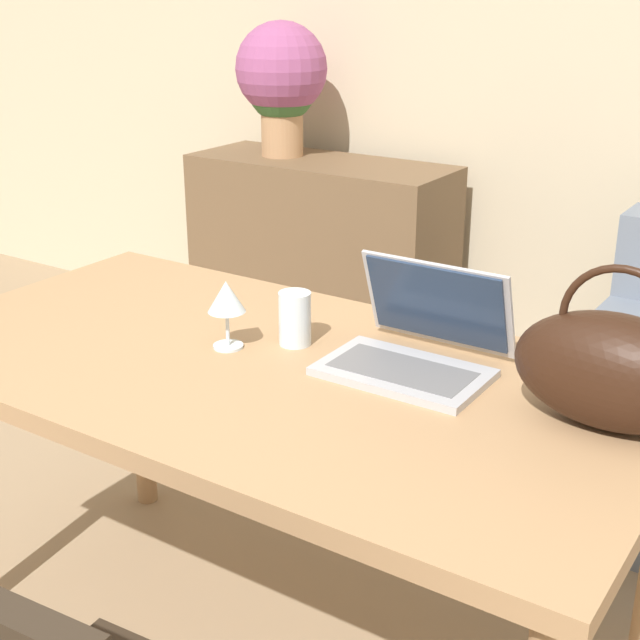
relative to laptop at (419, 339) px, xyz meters
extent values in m
cube|color=beige|center=(-0.20, 1.67, 0.53)|extent=(10.00, 0.06, 2.70)
cube|color=#A87F56|center=(-0.26, -0.16, -0.08)|extent=(1.59, 0.83, 0.04)
cylinder|color=#A87F56|center=(-1.00, 0.19, -0.46)|extent=(0.06, 0.06, 0.73)
cube|color=slate|center=(0.15, 1.04, -0.54)|extent=(0.20, 0.78, 0.56)
cube|color=brown|center=(-1.13, 1.35, -0.40)|extent=(1.04, 0.40, 0.84)
cube|color=#ADADB2|center=(0.00, -0.06, -0.05)|extent=(0.32, 0.20, 0.02)
cube|color=slate|center=(0.00, -0.07, -0.04)|extent=(0.27, 0.13, 0.00)
cube|color=#ADADB2|center=(0.00, 0.08, 0.05)|extent=(0.32, 0.08, 0.19)
cube|color=#23334C|center=(0.00, 0.07, 0.05)|extent=(0.30, 0.07, 0.17)
cylinder|color=silver|center=(-0.27, -0.05, 0.00)|extent=(0.07, 0.07, 0.12)
cylinder|color=silver|center=(-0.38, -0.14, -0.05)|extent=(0.06, 0.06, 0.01)
cylinder|color=silver|center=(-0.38, -0.14, -0.01)|extent=(0.01, 0.01, 0.07)
cone|color=silver|center=(-0.38, -0.14, 0.06)|extent=(0.08, 0.08, 0.07)
ellipsoid|color=black|center=(0.39, -0.05, 0.05)|extent=(0.35, 0.17, 0.21)
torus|color=black|center=(0.39, -0.05, 0.14)|extent=(0.20, 0.01, 0.20)
cylinder|color=tan|center=(-1.31, 1.36, 0.12)|extent=(0.16, 0.16, 0.20)
sphere|color=#3D6B38|center=(-1.31, 1.36, 0.28)|extent=(0.26, 0.26, 0.26)
sphere|color=#994C7F|center=(-1.31, 1.36, 0.35)|extent=(0.35, 0.35, 0.35)
camera|label=1|loc=(0.74, -1.48, 0.67)|focal=50.00mm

